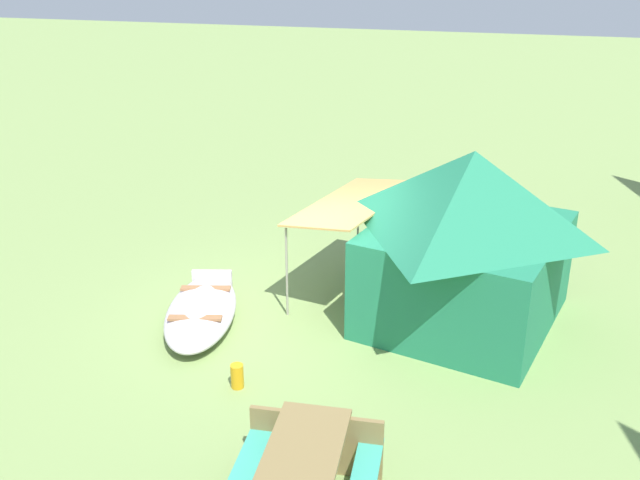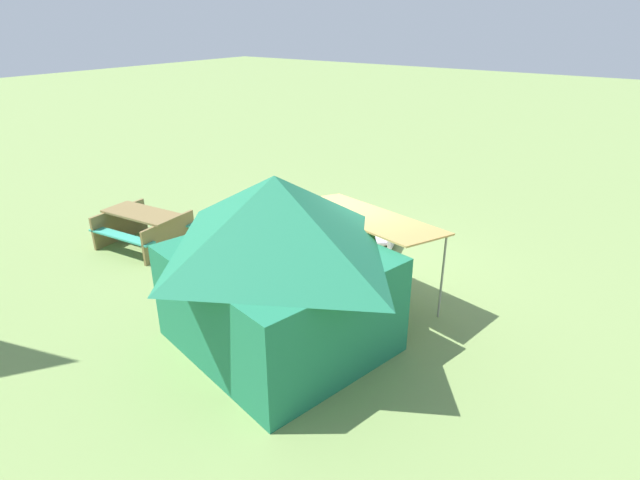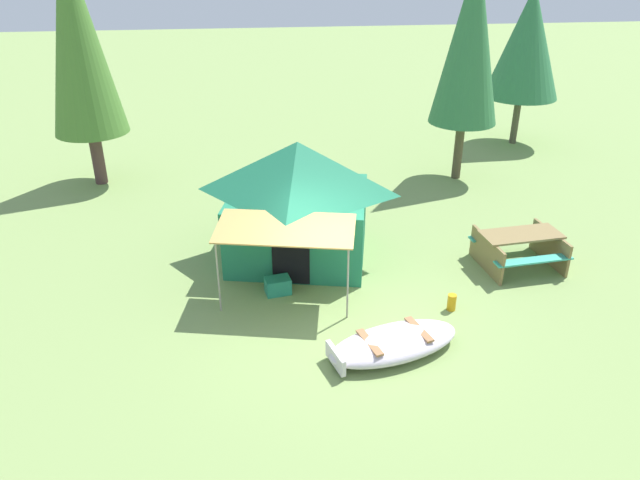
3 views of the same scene
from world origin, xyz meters
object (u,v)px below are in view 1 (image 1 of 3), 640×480
cooler_box (371,280)px  fuel_can (237,376)px  beached_rowboat (201,311)px  canvas_cabin_tent (467,235)px

cooler_box → fuel_can: bearing=-17.4°
beached_rowboat → canvas_cabin_tent: size_ratio=0.59×
beached_rowboat → fuel_can: (1.41, 1.17, -0.04)m
canvas_cabin_tent → cooler_box: 2.02m
beached_rowboat → fuel_can: bearing=39.7°
cooler_box → fuel_can: cooler_box is taller
beached_rowboat → cooler_box: 2.85m
canvas_cabin_tent → cooler_box: bearing=-110.4°
beached_rowboat → fuel_can: 1.83m
cooler_box → beached_rowboat: bearing=-50.0°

